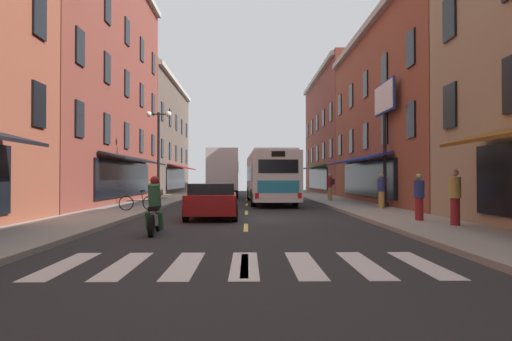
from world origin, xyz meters
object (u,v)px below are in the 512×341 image
at_px(transit_bus, 270,177).
at_px(motorcycle_rider, 155,209).
at_px(billboard_sign, 385,111).
at_px(bicycle_near, 138,202).
at_px(pedestrian_rear, 419,196).
at_px(sedan_near, 212,200).
at_px(box_truck, 223,173).
at_px(street_lamp_twin, 158,153).
at_px(sedan_mid, 226,187).
at_px(pedestrian_far, 381,190).
at_px(pedestrian_mid, 455,196).
at_px(pedestrian_near, 330,186).

distance_m(transit_bus, motorcycle_rider, 16.74).
bearing_deg(billboard_sign, bicycle_near, -168.57).
bearing_deg(transit_bus, pedestrian_rear, -71.53).
bearing_deg(sedan_near, box_truck, 91.89).
bearing_deg(transit_bus, street_lamp_twin, -150.98).
distance_m(sedan_mid, pedestrian_rear, 31.54).
xyz_separation_m(transit_bus, bicycle_near, (-6.35, -8.40, -1.18)).
bearing_deg(pedestrian_far, sedan_near, -31.82).
bearing_deg(street_lamp_twin, transit_bus, 29.02).
height_order(sedan_near, sedan_mid, sedan_near).
bearing_deg(motorcycle_rider, pedestrian_mid, 6.02).
bearing_deg(bicycle_near, pedestrian_near, 42.59).
bearing_deg(sedan_mid, bicycle_near, -96.25).
xyz_separation_m(transit_bus, pedestrian_rear, (4.54, -13.58, -0.71)).
bearing_deg(motorcycle_rider, street_lamp_twin, 100.37).
distance_m(sedan_near, pedestrian_mid, 8.99).
bearing_deg(pedestrian_mid, pedestrian_rear, -55.46).
distance_m(billboard_sign, pedestrian_near, 8.33).
relative_size(pedestrian_near, pedestrian_rear, 1.09).
height_order(motorcycle_rider, pedestrian_near, pedestrian_near).
xyz_separation_m(bicycle_near, street_lamp_twin, (-0.02, 4.87, 2.52)).
relative_size(box_truck, pedestrian_mid, 4.75).
distance_m(pedestrian_near, pedestrian_far, 8.34).
height_order(bicycle_near, pedestrian_near, pedestrian_near).
xyz_separation_m(box_truck, pedestrian_far, (8.56, -15.79, -0.98)).
bearing_deg(box_truck, sedan_mid, 90.86).
distance_m(motorcycle_rider, pedestrian_mid, 9.15).
bearing_deg(transit_bus, pedestrian_far, -54.27).
distance_m(transit_bus, pedestrian_rear, 14.34).
relative_size(sedan_mid, pedestrian_mid, 2.68).
relative_size(motorcycle_rider, pedestrian_rear, 1.28).
relative_size(pedestrian_mid, pedestrian_rear, 1.08).
height_order(box_truck, pedestrian_mid, box_truck).
height_order(box_truck, street_lamp_twin, street_lamp_twin).
height_order(sedan_near, motorcycle_rider, motorcycle_rider).
bearing_deg(motorcycle_rider, sedan_mid, 89.18).
relative_size(sedan_mid, pedestrian_rear, 2.89).
relative_size(box_truck, sedan_near, 1.76).
height_order(box_truck, pedestrian_far, box_truck).
distance_m(transit_bus, sedan_near, 11.28).
xyz_separation_m(motorcycle_rider, pedestrian_rear, (8.59, 2.63, 0.26)).
relative_size(bicycle_near, pedestrian_near, 0.96).
bearing_deg(bicycle_near, street_lamp_twin, 90.28).
height_order(pedestrian_far, street_lamp_twin, street_lamp_twin).
distance_m(motorcycle_rider, pedestrian_rear, 8.99).
bearing_deg(pedestrian_mid, sedan_mid, -57.23).
height_order(sedan_near, pedestrian_far, pedestrian_far).
height_order(pedestrian_mid, street_lamp_twin, street_lamp_twin).
height_order(transit_bus, sedan_mid, transit_bus).
bearing_deg(pedestrian_near, billboard_sign, -156.27).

